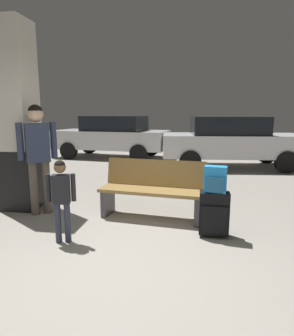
{
  "coord_description": "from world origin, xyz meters",
  "views": [
    {
      "loc": [
        0.77,
        -2.71,
        1.6
      ],
      "look_at": [
        0.15,
        1.3,
        0.85
      ],
      "focal_mm": 31.55,
      "sensor_mm": 36.0,
      "label": 1
    }
  ],
  "objects": [
    {
      "name": "suitcase",
      "position": [
        1.07,
        1.05,
        0.32
      ],
      "size": [
        0.38,
        0.24,
        0.6
      ],
      "color": "black",
      "rests_on": "ground_plane"
    },
    {
      "name": "adult",
      "position": [
        -1.62,
        1.56,
        1.07
      ],
      "size": [
        0.5,
        0.39,
        1.74
      ],
      "color": "brown",
      "rests_on": "ground_plane"
    },
    {
      "name": "structural_pillar",
      "position": [
        -2.1,
        1.82,
        1.52
      ],
      "size": [
        0.57,
        0.57,
        3.06
      ],
      "color": "black",
      "rests_on": "ground_plane"
    },
    {
      "name": "parked_car_far",
      "position": [
        -2.13,
        7.76,
        0.81
      ],
      "size": [
        4.28,
        2.18,
        1.51
      ],
      "color": "silver",
      "rests_on": "ground_plane"
    },
    {
      "name": "child",
      "position": [
        -0.81,
        0.59,
        0.65
      ],
      "size": [
        0.35,
        0.2,
        1.05
      ],
      "color": "#33384C",
      "rests_on": "ground_plane"
    },
    {
      "name": "backpack_bright",
      "position": [
        1.07,
        1.05,
        0.77
      ],
      "size": [
        0.3,
        0.23,
        0.34
      ],
      "color": "#268CD8",
      "rests_on": "suitcase"
    },
    {
      "name": "bench",
      "position": [
        0.18,
        1.67,
        0.44
      ],
      "size": [
        1.65,
        0.72,
        0.89
      ],
      "color": "#9E7A42",
      "rests_on": "ground_plane"
    },
    {
      "name": "parked_car_near",
      "position": [
        1.91,
        6.36,
        0.81
      ],
      "size": [
        4.24,
        2.09,
        1.51
      ],
      "color": "silver",
      "rests_on": "ground_plane"
    },
    {
      "name": "ground_plane",
      "position": [
        0.0,
        4.0,
        -0.05
      ],
      "size": [
        18.0,
        18.0,
        0.1
      ],
      "primitive_type": "cube",
      "color": "gray"
    }
  ]
}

